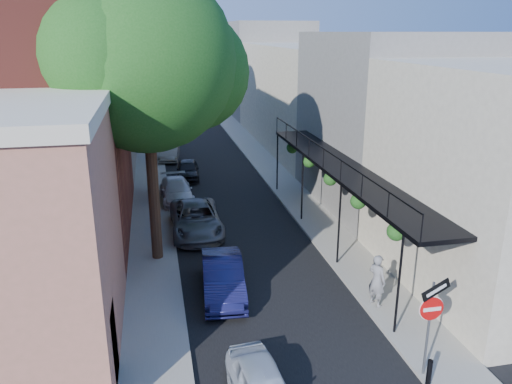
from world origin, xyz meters
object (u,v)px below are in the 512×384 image
parked_car_d (177,191)px  pedestrian (377,280)px  parked_car_e (188,170)px  parked_car_f (169,151)px  sign_post (431,312)px  oak_near (157,64)px  bollard (429,373)px  parked_car_c (196,219)px  parked_car_b (223,277)px  oak_mid (154,70)px  oak_far (152,43)px

parked_car_d → pedestrian: bearing=-67.2°
parked_car_e → parked_car_f: size_ratio=0.92×
sign_post → oak_near: (-6.53, 9.29, 5.84)m
bollard → pedestrian: size_ratio=0.43×
bollard → parked_car_c: bearing=112.3°
pedestrian → parked_car_b: bearing=43.7°
oak_near → parked_car_d: oak_near is taller
sign_post → parked_car_d: sign_post is taller
bollard → parked_car_b: (-4.55, 6.12, 0.15)m
bollard → parked_car_d: 17.81m
oak_mid → parked_car_c: 8.64m
pedestrian → oak_far: bearing=-7.7°
oak_near → parked_car_e: (1.72, 11.49, -7.28)m
oak_near → parked_car_d: bearing=83.9°
oak_near → bollard: bearing=-56.9°
sign_post → parked_car_b: sign_post is taller
parked_car_c → parked_car_e: parked_car_c is taller
bollard → parked_car_f: (-5.60, 26.50, 0.11)m
oak_far → parked_car_e: size_ratio=3.41×
bollard → oak_far: size_ratio=0.07×
oak_mid → oak_far: size_ratio=0.86×
parked_car_e → pedestrian: 17.86m
parked_car_c → pedestrian: bearing=-55.8°
bollard → parked_car_f: bearing=101.9°
oak_near → sign_post: bearing=-54.9°
sign_post → parked_car_d: size_ratio=0.72×
sign_post → oak_near: oak_near is taller
parked_car_f → oak_mid: bearing=-89.3°
bollard → oak_near: (-6.37, 9.76, 7.36)m
oak_far → parked_car_c: 16.58m
oak_far → parked_car_c: oak_far is taller
oak_far → parked_car_c: size_ratio=2.42×
bollard → parked_car_f: parked_car_f is taller
parked_car_f → sign_post: bearing=-71.5°
oak_near → parked_car_b: size_ratio=2.81×
parked_car_c → parked_car_f: 14.44m
oak_mid → parked_car_f: bearing=84.7°
parked_car_b → parked_car_c: bearing=98.3°
parked_car_d → oak_near: bearing=-98.5°
oak_far → pedestrian: bearing=-73.4°
oak_far → parked_car_e: oak_far is taller
bollard → oak_mid: size_ratio=0.08×
parked_car_c → oak_mid: bearing=104.7°
bollard → pedestrian: pedestrian is taller
oak_far → parked_car_f: 7.67m
bollard → parked_car_e: parked_car_e is taller
bollard → parked_car_b: bearing=126.6°
sign_post → parked_car_d: (-5.76, 16.43, -1.44)m
pedestrian → parked_car_f: bearing=-9.3°
oak_far → parked_car_c: bearing=-84.6°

